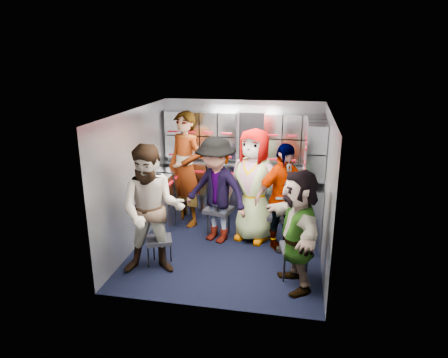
% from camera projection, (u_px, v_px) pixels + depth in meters
% --- Properties ---
extents(floor, '(3.00, 3.00, 0.00)m').
position_uv_depth(floor, '(227.00, 249.00, 6.13)').
color(floor, black).
rests_on(floor, ground).
extents(wall_back, '(2.80, 0.04, 2.10)m').
position_uv_depth(wall_back, '(242.00, 159.00, 7.22)').
color(wall_back, '#92969F').
rests_on(wall_back, ground).
extents(wall_left, '(0.04, 3.00, 2.10)m').
position_uv_depth(wall_left, '(137.00, 179.00, 6.07)').
color(wall_left, '#92969F').
rests_on(wall_left, ground).
extents(wall_right, '(0.04, 3.00, 2.10)m').
position_uv_depth(wall_right, '(326.00, 190.00, 5.56)').
color(wall_right, '#92969F').
rests_on(wall_right, ground).
extents(ceiling, '(2.80, 3.00, 0.02)m').
position_uv_depth(ceiling, '(227.00, 112.00, 5.50)').
color(ceiling, silver).
rests_on(ceiling, wall_back).
extents(cart_bank_back, '(2.68, 0.38, 0.99)m').
position_uv_depth(cart_bank_back, '(240.00, 191.00, 7.19)').
color(cart_bank_back, '#A0A6B0').
rests_on(cart_bank_back, ground).
extents(cart_bank_left, '(0.38, 0.76, 0.99)m').
position_uv_depth(cart_bank_left, '(164.00, 201.00, 6.72)').
color(cart_bank_left, '#A0A6B0').
rests_on(cart_bank_left, ground).
extents(counter, '(2.68, 0.42, 0.03)m').
position_uv_depth(counter, '(241.00, 163.00, 7.03)').
color(counter, '#BABCC2').
rests_on(counter, cart_bank_back).
extents(locker_bank_back, '(2.68, 0.28, 0.82)m').
position_uv_depth(locker_bank_back, '(241.00, 136.00, 6.95)').
color(locker_bank_back, '#A0A6B0').
rests_on(locker_bank_back, wall_back).
extents(locker_bank_right, '(0.28, 1.00, 0.82)m').
position_uv_depth(locker_bank_right, '(316.00, 148.00, 6.11)').
color(locker_bank_right, '#A0A6B0').
rests_on(locker_bank_right, wall_right).
extents(right_cabinet, '(0.28, 1.20, 1.00)m').
position_uv_depth(right_cabinet, '(312.00, 210.00, 6.32)').
color(right_cabinet, '#A0A6B0').
rests_on(right_cabinet, ground).
extents(coffee_niche, '(0.46, 0.16, 0.84)m').
position_uv_depth(coffee_niche, '(252.00, 137.00, 6.98)').
color(coffee_niche, black).
rests_on(coffee_niche, wall_back).
extents(red_latch_strip, '(2.60, 0.02, 0.03)m').
position_uv_depth(red_latch_strip, '(239.00, 174.00, 6.89)').
color(red_latch_strip, maroon).
rests_on(red_latch_strip, cart_bank_back).
extents(jump_seat_near_left, '(0.44, 0.43, 0.41)m').
position_uv_depth(jump_seat_near_left, '(159.00, 241.00, 5.57)').
color(jump_seat_near_left, black).
rests_on(jump_seat_near_left, ground).
extents(jump_seat_mid_left, '(0.48, 0.47, 0.48)m').
position_uv_depth(jump_seat_mid_left, '(219.00, 211.00, 6.47)').
color(jump_seat_mid_left, black).
rests_on(jump_seat_mid_left, ground).
extents(jump_seat_center, '(0.41, 0.39, 0.46)m').
position_uv_depth(jump_seat_center, '(254.00, 211.00, 6.53)').
color(jump_seat_center, black).
rests_on(jump_seat_center, ground).
extents(jump_seat_mid_right, '(0.44, 0.43, 0.46)m').
position_uv_depth(jump_seat_mid_right, '(282.00, 218.00, 6.24)').
color(jump_seat_mid_right, black).
rests_on(jump_seat_mid_right, ground).
extents(jump_seat_near_right, '(0.45, 0.44, 0.46)m').
position_uv_depth(jump_seat_near_right, '(296.00, 250.00, 5.22)').
color(jump_seat_near_right, black).
rests_on(jump_seat_near_right, ground).
extents(attendant_standing, '(0.86, 0.78, 1.97)m').
position_uv_depth(attendant_standing, '(185.00, 169.00, 6.78)').
color(attendant_standing, black).
rests_on(attendant_standing, ground).
extents(attendant_arc_a, '(1.00, 0.85, 1.79)m').
position_uv_depth(attendant_arc_a, '(152.00, 211.00, 5.24)').
color(attendant_arc_a, black).
rests_on(attendant_arc_a, ground).
extents(attendant_arc_b, '(1.25, 1.00, 1.68)m').
position_uv_depth(attendant_arc_b, '(216.00, 191.00, 6.17)').
color(attendant_arc_b, black).
rests_on(attendant_arc_b, ground).
extents(attendant_arc_c, '(1.02, 0.83, 1.80)m').
position_uv_depth(attendant_arc_c, '(254.00, 186.00, 6.22)').
color(attendant_arc_c, black).
rests_on(attendant_arc_c, ground).
extents(attendant_arc_d, '(1.00, 0.92, 1.64)m').
position_uv_depth(attendant_arc_d, '(282.00, 197.00, 5.95)').
color(attendant_arc_d, black).
rests_on(attendant_arc_d, ground).
extents(attendant_arc_e, '(0.93, 1.52, 1.56)m').
position_uv_depth(attendant_arc_e, '(298.00, 230.00, 4.94)').
color(attendant_arc_e, black).
rests_on(attendant_arc_e, ground).
extents(bottle_left, '(0.07, 0.07, 0.26)m').
position_uv_depth(bottle_left, '(193.00, 154.00, 7.10)').
color(bottle_left, white).
rests_on(bottle_left, counter).
extents(bottle_mid, '(0.07, 0.07, 0.25)m').
position_uv_depth(bottle_mid, '(208.00, 155.00, 7.05)').
color(bottle_mid, white).
rests_on(bottle_mid, counter).
extents(bottle_right, '(0.07, 0.07, 0.28)m').
position_uv_depth(bottle_right, '(305.00, 159.00, 6.74)').
color(bottle_right, white).
rests_on(bottle_right, counter).
extents(cup_left, '(0.08, 0.08, 0.10)m').
position_uv_depth(cup_left, '(222.00, 160.00, 7.02)').
color(cup_left, '#C2B389').
rests_on(cup_left, counter).
extents(cup_right, '(0.09, 0.09, 0.10)m').
position_uv_depth(cup_right, '(313.00, 164.00, 6.73)').
color(cup_right, '#C2B389').
rests_on(cup_right, counter).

